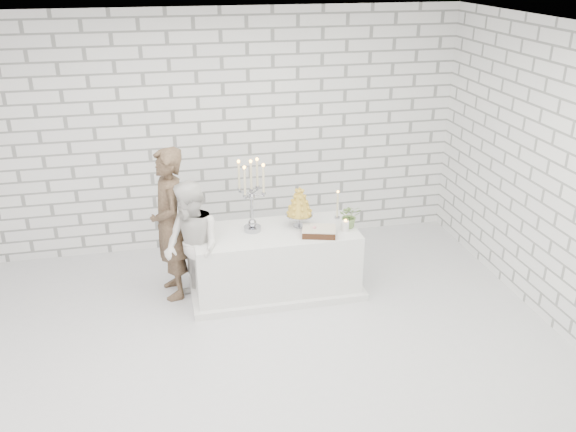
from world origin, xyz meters
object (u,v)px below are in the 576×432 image
Objects in this scene: groom at (170,224)px; candelabra at (252,196)px; bride at (192,247)px; cake_table at (276,261)px; croquembouche at (299,207)px.

candelabra is at bearing 73.20° from groom.
bride is at bearing -163.62° from candelabra.
cake_table is at bearing -13.44° from candelabra.
cake_table is at bearing -167.90° from croquembouche.
croquembouche reaches higher than cake_table.
groom reaches higher than cake_table.
croquembouche is at bearing 76.53° from groom.
cake_table is 1.26× the size of bride.
bride is 1.74× the size of candelabra.
candelabra reaches higher than cake_table.
groom is (-1.13, 0.19, 0.48)m from cake_table.
bride is 3.00× the size of croquembouche.
bride is (-0.92, -0.14, 0.34)m from cake_table.
bride is at bearing -171.35° from cake_table.
bride is 0.83m from candelabra.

